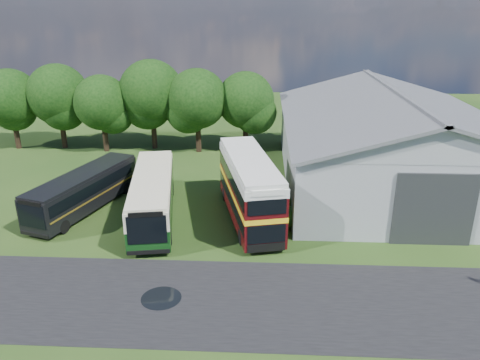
# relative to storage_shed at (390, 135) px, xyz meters

# --- Properties ---
(ground) EXTENTS (120.00, 120.00, 0.00)m
(ground) POSITION_rel_storage_shed_xyz_m (-15.00, -15.98, -4.17)
(ground) COLOR #1C3B12
(ground) RESTS_ON ground
(asphalt_road) EXTENTS (60.00, 8.00, 0.02)m
(asphalt_road) POSITION_rel_storage_shed_xyz_m (-12.00, -18.98, -4.17)
(asphalt_road) COLOR black
(asphalt_road) RESTS_ON ground
(puddle) EXTENTS (2.20, 2.20, 0.01)m
(puddle) POSITION_rel_storage_shed_xyz_m (-16.50, -18.98, -4.17)
(puddle) COLOR black
(puddle) RESTS_ON ground
(storage_shed) EXTENTS (18.80, 24.80, 8.15)m
(storage_shed) POSITION_rel_storage_shed_xyz_m (0.00, 0.00, 0.00)
(storage_shed) COLOR gray
(storage_shed) RESTS_ON ground
(tree_far_left) EXTENTS (6.12, 6.12, 8.64)m
(tree_far_left) POSITION_rel_storage_shed_xyz_m (-38.00, 8.02, 1.40)
(tree_far_left) COLOR black
(tree_far_left) RESTS_ON ground
(tree_left_a) EXTENTS (6.46, 6.46, 9.12)m
(tree_left_a) POSITION_rel_storage_shed_xyz_m (-33.00, 8.52, 1.71)
(tree_left_a) COLOR black
(tree_left_a) RESTS_ON ground
(tree_left_b) EXTENTS (5.78, 5.78, 8.16)m
(tree_left_b) POSITION_rel_storage_shed_xyz_m (-28.00, 7.52, 1.09)
(tree_left_b) COLOR black
(tree_left_b) RESTS_ON ground
(tree_mid) EXTENTS (6.80, 6.80, 9.60)m
(tree_mid) POSITION_rel_storage_shed_xyz_m (-23.00, 8.82, 2.02)
(tree_mid) COLOR black
(tree_mid) RESTS_ON ground
(tree_right_a) EXTENTS (6.26, 6.26, 8.83)m
(tree_right_a) POSITION_rel_storage_shed_xyz_m (-18.00, 7.82, 1.52)
(tree_right_a) COLOR black
(tree_right_a) RESTS_ON ground
(tree_right_b) EXTENTS (5.98, 5.98, 8.45)m
(tree_right_b) POSITION_rel_storage_shed_xyz_m (-13.00, 8.62, 1.27)
(tree_right_b) COLOR black
(tree_right_b) RESTS_ON ground
(shrub_front) EXTENTS (1.70, 1.70, 1.70)m
(shrub_front) POSITION_rel_storage_shed_xyz_m (-9.40, -9.98, -4.17)
(shrub_front) COLOR #194714
(shrub_front) RESTS_ON ground
(shrub_mid) EXTENTS (1.60, 1.60, 1.60)m
(shrub_mid) POSITION_rel_storage_shed_xyz_m (-9.40, -7.98, -4.17)
(shrub_mid) COLOR #194714
(shrub_mid) RESTS_ON ground
(bus_green_single) EXTENTS (4.81, 12.46, 3.35)m
(bus_green_single) POSITION_rel_storage_shed_xyz_m (-19.14, -8.92, -2.38)
(bus_green_single) COLOR black
(bus_green_single) RESTS_ON ground
(bus_maroon_double) EXTENTS (5.25, 11.49, 4.79)m
(bus_maroon_double) POSITION_rel_storage_shed_xyz_m (-12.04, -8.75, -1.78)
(bus_maroon_double) COLOR black
(bus_maroon_double) RESTS_ON ground
(bus_dark_single) EXTENTS (5.67, 11.11, 2.99)m
(bus_dark_single) POSITION_rel_storage_shed_xyz_m (-24.72, -7.72, -2.57)
(bus_dark_single) COLOR black
(bus_dark_single) RESTS_ON ground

